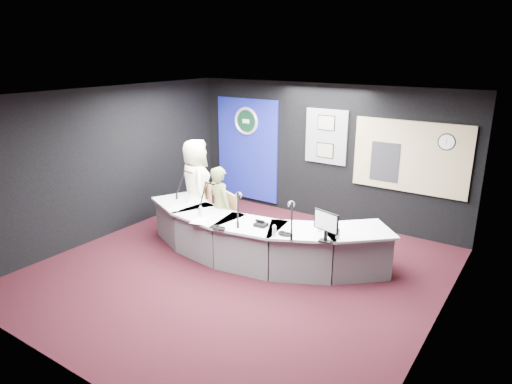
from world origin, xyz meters
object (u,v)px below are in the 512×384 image
Objects in this scene: armchair_left at (197,204)px; armchair_right at (220,223)px; broadcast_desk at (255,238)px; person_man at (196,185)px; person_woman at (220,207)px.

armchair_right is (0.91, -0.40, -0.07)m from armchair_left.
armchair_left reaches higher than broadcast_desk.
armchair_right is at bearing -165.17° from person_man.
armchair_right is 1.09m from person_man.
person_woman is (0.91, -0.40, -0.16)m from person_man.
armchair_right reaches higher than broadcast_desk.
person_woman reaches higher than broadcast_desk.
broadcast_desk is at bearing 17.48° from armchair_right.
person_woman is (-0.82, 0.09, 0.37)m from broadcast_desk.
person_man is (-0.91, 0.40, 0.46)m from armchair_right.
armchair_left is at bearing 179.69° from armchair_right.
broadcast_desk is 1.87m from person_man.
broadcast_desk is at bearing -168.15° from person_woman.
armchair_left is 0.56× the size of person_man.
person_man is at bearing 0.00° from armchair_left.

